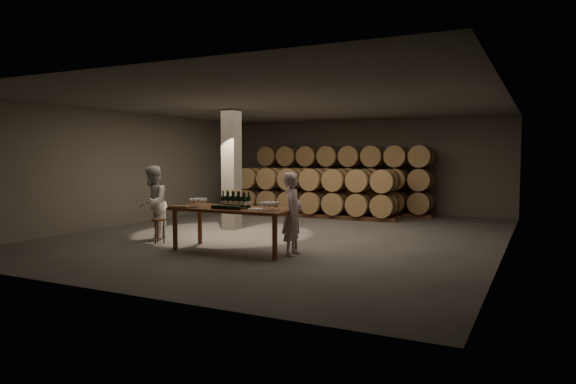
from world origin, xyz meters
The scene contains 15 objects.
room centered at (-1.80, 0.20, 1.60)m, with size 12.00×12.00×12.00m.
tasting_table centered at (0.00, -2.50, 0.80)m, with size 2.60×1.10×0.90m.
barrel_stack_back centered at (-0.57, 5.20, 1.20)m, with size 6.26×0.95×2.31m.
barrel_stack_front centered at (-0.96, 3.80, 0.83)m, with size 5.48×0.95×1.57m.
bottle_cluster centered at (0.05, -2.51, 1.03)m, with size 0.61×0.24×0.35m.
lying_bottles centered at (0.03, -2.83, 0.94)m, with size 0.77×0.08×0.08m.
glass_cluster_left centered at (-0.85, -2.58, 1.03)m, with size 0.31×0.31×0.18m.
glass_cluster_right centered at (0.87, -2.60, 1.02)m, with size 0.30×0.41×0.17m.
plate centered at (0.57, -2.58, 0.91)m, with size 0.31×0.31×0.02m, color white.
notebook_near centered at (-0.90, -2.90, 0.92)m, with size 0.22×0.18×0.03m, color brown.
notebook_corner centered at (-1.18, -2.87, 0.91)m, with size 0.23×0.30×0.03m, color brown.
pen centered at (-0.71, -2.89, 0.91)m, with size 0.01×0.01×0.14m, color black.
stool centered at (-2.04, -2.43, 0.45)m, with size 0.33×0.33×0.55m.
person_man centered at (1.26, -2.33, 0.82)m, with size 0.60×0.39×1.64m, color beige.
person_woman centered at (-2.44, -2.17, 0.87)m, with size 0.84×0.66×1.74m, color white.
Camera 1 is at (5.69, -11.35, 1.96)m, focal length 32.00 mm.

